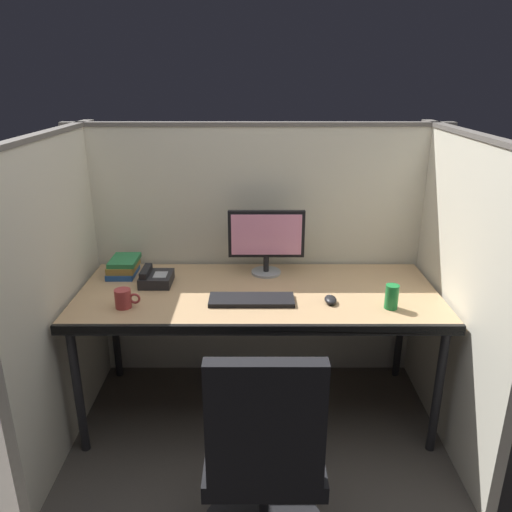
% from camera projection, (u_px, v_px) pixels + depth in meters
% --- Properties ---
extents(ground_plane, '(8.00, 8.00, 0.00)m').
position_uv_depth(ground_plane, '(256.00, 443.00, 2.62)').
color(ground_plane, '#423D38').
extents(cubicle_partition_rear, '(2.21, 0.06, 1.57)m').
position_uv_depth(cubicle_partition_rear, '(256.00, 254.00, 3.05)').
color(cubicle_partition_rear, beige).
rests_on(cubicle_partition_rear, ground).
extents(cubicle_partition_left, '(0.06, 1.41, 1.57)m').
position_uv_depth(cubicle_partition_left, '(61.00, 290.00, 2.54)').
color(cubicle_partition_left, beige).
rests_on(cubicle_partition_left, ground).
extents(cubicle_partition_right, '(0.06, 1.41, 1.57)m').
position_uv_depth(cubicle_partition_right, '(451.00, 290.00, 2.55)').
color(cubicle_partition_right, beige).
rests_on(cubicle_partition_right, ground).
extents(desk, '(1.90, 0.80, 0.74)m').
position_uv_depth(desk, '(256.00, 300.00, 2.66)').
color(desk, tan).
rests_on(desk, ground).
extents(office_chair, '(0.52, 0.52, 0.97)m').
position_uv_depth(office_chair, '(262.00, 481.00, 1.90)').
color(office_chair, black).
rests_on(office_chair, ground).
extents(monitor_center, '(0.43, 0.17, 0.37)m').
position_uv_depth(monitor_center, '(264.00, 238.00, 2.82)').
color(monitor_center, gray).
rests_on(monitor_center, desk).
extents(keyboard_main, '(0.43, 0.15, 0.02)m').
position_uv_depth(keyboard_main, '(250.00, 300.00, 2.52)').
color(keyboard_main, black).
rests_on(keyboard_main, desk).
extents(computer_mouse, '(0.06, 0.10, 0.04)m').
position_uv_depth(computer_mouse, '(329.00, 300.00, 2.51)').
color(computer_mouse, black).
rests_on(computer_mouse, desk).
extents(soda_can, '(0.07, 0.07, 0.12)m').
position_uv_depth(soda_can, '(390.00, 297.00, 2.44)').
color(soda_can, '#197233').
rests_on(soda_can, desk).
extents(book_stack, '(0.16, 0.22, 0.10)m').
position_uv_depth(book_stack, '(122.00, 267.00, 2.86)').
color(book_stack, '#1E478C').
rests_on(book_stack, desk).
extents(coffee_mug, '(0.13, 0.08, 0.09)m').
position_uv_depth(coffee_mug, '(122.00, 299.00, 2.45)').
color(coffee_mug, '#993333').
rests_on(coffee_mug, desk).
extents(desk_phone, '(0.17, 0.19, 0.09)m').
position_uv_depth(desk_phone, '(153.00, 278.00, 2.73)').
color(desk_phone, black).
rests_on(desk_phone, desk).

